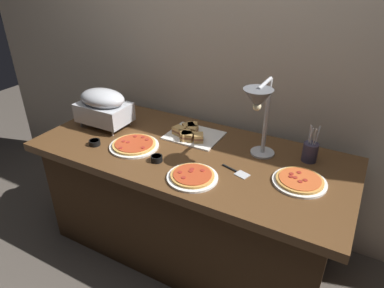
{
  "coord_description": "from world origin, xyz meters",
  "views": [
    {
      "loc": [
        0.88,
        -1.57,
        1.79
      ],
      "look_at": [
        0.02,
        0.0,
        0.81
      ],
      "focal_mm": 32.39,
      "sensor_mm": 36.0,
      "label": 1
    }
  ],
  "objects_px": {
    "sauce_cup_near": "(157,158)",
    "pizza_plate_raised_stand": "(192,176)",
    "pizza_plate_center": "(300,181)",
    "utensil_holder": "(310,151)",
    "pizza_plate_front": "(134,145)",
    "heat_lamp": "(259,105)",
    "serving_spatula": "(236,172)",
    "sandwich_platter": "(191,133)",
    "sauce_cup_far": "(95,142)",
    "chafing_dish": "(103,106)"
  },
  "relations": [
    {
      "from": "utensil_holder",
      "to": "serving_spatula",
      "type": "distance_m",
      "value": 0.44
    },
    {
      "from": "heat_lamp",
      "to": "serving_spatula",
      "type": "distance_m",
      "value": 0.38
    },
    {
      "from": "heat_lamp",
      "to": "sauce_cup_far",
      "type": "relative_size",
      "value": 6.83
    },
    {
      "from": "chafing_dish",
      "to": "sauce_cup_far",
      "type": "distance_m",
      "value": 0.3
    },
    {
      "from": "pizza_plate_front",
      "to": "sandwich_platter",
      "type": "xyz_separation_m",
      "value": [
        0.24,
        0.28,
        0.01
      ]
    },
    {
      "from": "pizza_plate_front",
      "to": "serving_spatula",
      "type": "xyz_separation_m",
      "value": [
        0.65,
        0.04,
        -0.01
      ]
    },
    {
      "from": "sauce_cup_far",
      "to": "pizza_plate_center",
      "type": "bearing_deg",
      "value": 9.35
    },
    {
      "from": "sauce_cup_near",
      "to": "pizza_plate_raised_stand",
      "type": "bearing_deg",
      "value": -11.52
    },
    {
      "from": "pizza_plate_center",
      "to": "pizza_plate_raised_stand",
      "type": "relative_size",
      "value": 1.02
    },
    {
      "from": "heat_lamp",
      "to": "pizza_plate_front",
      "type": "distance_m",
      "value": 0.8
    },
    {
      "from": "pizza_plate_raised_stand",
      "to": "sauce_cup_far",
      "type": "xyz_separation_m",
      "value": [
        -0.7,
        0.03,
        0.0
      ]
    },
    {
      "from": "sauce_cup_far",
      "to": "serving_spatula",
      "type": "xyz_separation_m",
      "value": [
        0.88,
        0.14,
        -0.01
      ]
    },
    {
      "from": "sandwich_platter",
      "to": "sauce_cup_far",
      "type": "distance_m",
      "value": 0.6
    },
    {
      "from": "heat_lamp",
      "to": "pizza_plate_center",
      "type": "bearing_deg",
      "value": -8.99
    },
    {
      "from": "chafing_dish",
      "to": "sauce_cup_near",
      "type": "xyz_separation_m",
      "value": [
        0.56,
        -0.22,
        -0.13
      ]
    },
    {
      "from": "sauce_cup_near",
      "to": "pizza_plate_front",
      "type": "bearing_deg",
      "value": 161.13
    },
    {
      "from": "utensil_holder",
      "to": "serving_spatula",
      "type": "xyz_separation_m",
      "value": [
        -0.32,
        -0.31,
        -0.06
      ]
    },
    {
      "from": "pizza_plate_center",
      "to": "pizza_plate_raised_stand",
      "type": "xyz_separation_m",
      "value": [
        -0.5,
        -0.23,
        -0.0
      ]
    },
    {
      "from": "chafing_dish",
      "to": "pizza_plate_front",
      "type": "height_order",
      "value": "chafing_dish"
    },
    {
      "from": "chafing_dish",
      "to": "pizza_plate_raised_stand",
      "type": "height_order",
      "value": "chafing_dish"
    },
    {
      "from": "heat_lamp",
      "to": "sauce_cup_near",
      "type": "height_order",
      "value": "heat_lamp"
    },
    {
      "from": "pizza_plate_raised_stand",
      "to": "sandwich_platter",
      "type": "bearing_deg",
      "value": 119.97
    },
    {
      "from": "pizza_plate_front",
      "to": "utensil_holder",
      "type": "relative_size",
      "value": 1.38
    },
    {
      "from": "pizza_plate_raised_stand",
      "to": "serving_spatula",
      "type": "relative_size",
      "value": 1.57
    },
    {
      "from": "heat_lamp",
      "to": "pizza_plate_center",
      "type": "distance_m",
      "value": 0.44
    },
    {
      "from": "chafing_dish",
      "to": "utensil_holder",
      "type": "bearing_deg",
      "value": 8.77
    },
    {
      "from": "sandwich_platter",
      "to": "pizza_plate_raised_stand",
      "type": "bearing_deg",
      "value": -60.03
    },
    {
      "from": "chafing_dish",
      "to": "pizza_plate_raised_stand",
      "type": "bearing_deg",
      "value": -18.22
    },
    {
      "from": "heat_lamp",
      "to": "serving_spatula",
      "type": "height_order",
      "value": "heat_lamp"
    },
    {
      "from": "pizza_plate_center",
      "to": "serving_spatula",
      "type": "height_order",
      "value": "pizza_plate_center"
    },
    {
      "from": "pizza_plate_raised_stand",
      "to": "sandwich_platter",
      "type": "height_order",
      "value": "sandwich_platter"
    },
    {
      "from": "sauce_cup_near",
      "to": "sauce_cup_far",
      "type": "bearing_deg",
      "value": -176.92
    },
    {
      "from": "heat_lamp",
      "to": "pizza_plate_raised_stand",
      "type": "height_order",
      "value": "heat_lamp"
    },
    {
      "from": "pizza_plate_front",
      "to": "serving_spatula",
      "type": "relative_size",
      "value": 1.74
    },
    {
      "from": "pizza_plate_front",
      "to": "sauce_cup_near",
      "type": "xyz_separation_m",
      "value": [
        0.21,
        -0.07,
        0.01
      ]
    },
    {
      "from": "sauce_cup_far",
      "to": "utensil_holder",
      "type": "relative_size",
      "value": 0.32
    },
    {
      "from": "sandwich_platter",
      "to": "serving_spatula",
      "type": "height_order",
      "value": "sandwich_platter"
    },
    {
      "from": "pizza_plate_raised_stand",
      "to": "sandwich_platter",
      "type": "relative_size",
      "value": 0.8
    },
    {
      "from": "pizza_plate_center",
      "to": "utensil_holder",
      "type": "distance_m",
      "value": 0.25
    },
    {
      "from": "sauce_cup_far",
      "to": "serving_spatula",
      "type": "height_order",
      "value": "sauce_cup_far"
    },
    {
      "from": "pizza_plate_center",
      "to": "pizza_plate_raised_stand",
      "type": "distance_m",
      "value": 0.55
    },
    {
      "from": "heat_lamp",
      "to": "sauce_cup_far",
      "type": "distance_m",
      "value": 1.03
    },
    {
      "from": "pizza_plate_center",
      "to": "utensil_holder",
      "type": "relative_size",
      "value": 1.28
    },
    {
      "from": "pizza_plate_front",
      "to": "pizza_plate_center",
      "type": "relative_size",
      "value": 1.08
    },
    {
      "from": "utensil_holder",
      "to": "serving_spatula",
      "type": "bearing_deg",
      "value": -135.71
    },
    {
      "from": "sauce_cup_far",
      "to": "chafing_dish",
      "type": "bearing_deg",
      "value": 116.91
    },
    {
      "from": "pizza_plate_center",
      "to": "sandwich_platter",
      "type": "relative_size",
      "value": 0.82
    },
    {
      "from": "sauce_cup_far",
      "to": "pizza_plate_front",
      "type": "bearing_deg",
      "value": 23.05
    },
    {
      "from": "sauce_cup_near",
      "to": "utensil_holder",
      "type": "xyz_separation_m",
      "value": [
        0.75,
        0.42,
        0.04
      ]
    },
    {
      "from": "chafing_dish",
      "to": "sauce_cup_near",
      "type": "distance_m",
      "value": 0.62
    }
  ]
}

